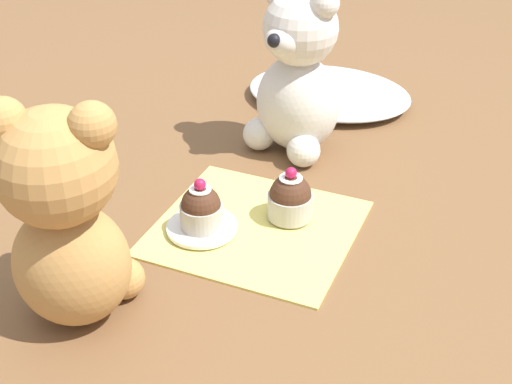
# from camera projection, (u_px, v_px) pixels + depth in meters

# --- Properties ---
(ground_plane) EXTENTS (4.00, 4.00, 0.00)m
(ground_plane) POSITION_uv_depth(u_px,v_px,m) (256.00, 229.00, 0.91)
(ground_plane) COLOR brown
(knitted_placemat) EXTENTS (0.24, 0.23, 0.01)m
(knitted_placemat) POSITION_uv_depth(u_px,v_px,m) (256.00, 227.00, 0.91)
(knitted_placemat) COLOR #E0D166
(knitted_placemat) RESTS_ON ground_plane
(tulle_cloth) EXTENTS (0.28, 0.22, 0.03)m
(tulle_cloth) POSITION_uv_depth(u_px,v_px,m) (329.00, 92.00, 1.22)
(tulle_cloth) COLOR white
(tulle_cloth) RESTS_ON ground_plane
(teddy_bear_cream) EXTENTS (0.15, 0.14, 0.25)m
(teddy_bear_cream) POSITION_uv_depth(u_px,v_px,m) (297.00, 77.00, 1.03)
(teddy_bear_cream) COLOR silver
(teddy_bear_cream) RESTS_ON ground_plane
(teddy_bear_tan) EXTENTS (0.15, 0.15, 0.26)m
(teddy_bear_tan) POSITION_uv_depth(u_px,v_px,m) (66.00, 216.00, 0.71)
(teddy_bear_tan) COLOR #B78447
(teddy_bear_tan) RESTS_ON ground_plane
(cupcake_near_cream_bear) EXTENTS (0.06, 0.06, 0.07)m
(cupcake_near_cream_bear) POSITION_uv_depth(u_px,v_px,m) (290.00, 199.00, 0.91)
(cupcake_near_cream_bear) COLOR #B2ADA3
(cupcake_near_cream_bear) RESTS_ON knitted_placemat
(saucer_plate) EXTENTS (0.09, 0.09, 0.01)m
(saucer_plate) POSITION_uv_depth(u_px,v_px,m) (202.00, 227.00, 0.90)
(saucer_plate) COLOR white
(saucer_plate) RESTS_ON knitted_placemat
(cupcake_near_tan_bear) EXTENTS (0.05, 0.05, 0.07)m
(cupcake_near_tan_bear) POSITION_uv_depth(u_px,v_px,m) (201.00, 209.00, 0.88)
(cupcake_near_tan_bear) COLOR #B2ADA3
(cupcake_near_tan_bear) RESTS_ON saucer_plate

